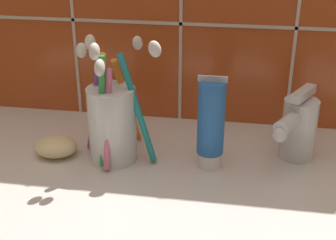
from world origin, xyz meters
TOP-DOWN VIEW (x-y plane):
  - sink_counter at (0.00, 0.00)cm, footprint 71.14×38.26cm
  - toothbrush_cup at (-5.69, 3.31)cm, footprint 13.26×13.24cm
  - toothpaste_tube at (8.15, 3.24)cm, footprint 3.89×3.71cm
  - sink_faucet at (20.07, 7.58)cm, footprint 6.59×9.88cm
  - soap_bar at (-14.30, 2.83)cm, footprint 6.29×5.31cm

SIDE VIEW (x-z plane):
  - sink_counter at x=0.00cm, z-range 0.00..2.00cm
  - soap_bar at x=-14.30cm, z-range 2.00..4.79cm
  - sink_faucet at x=20.07cm, z-range 1.77..12.21cm
  - toothbrush_cup at x=-5.69cm, z-range -0.82..17.27cm
  - toothpaste_tube at x=8.15cm, z-range 1.92..15.33cm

